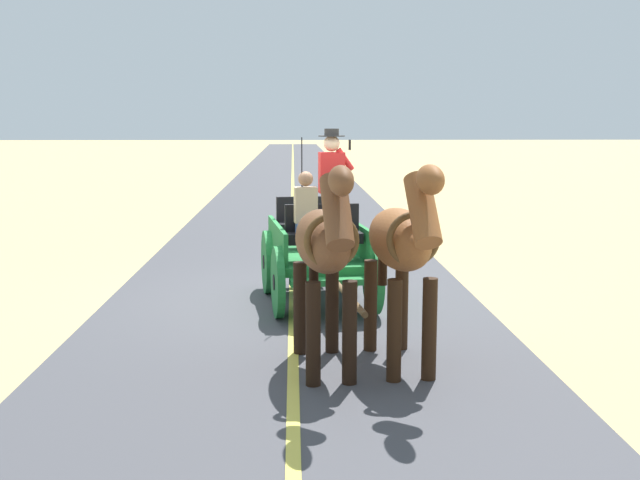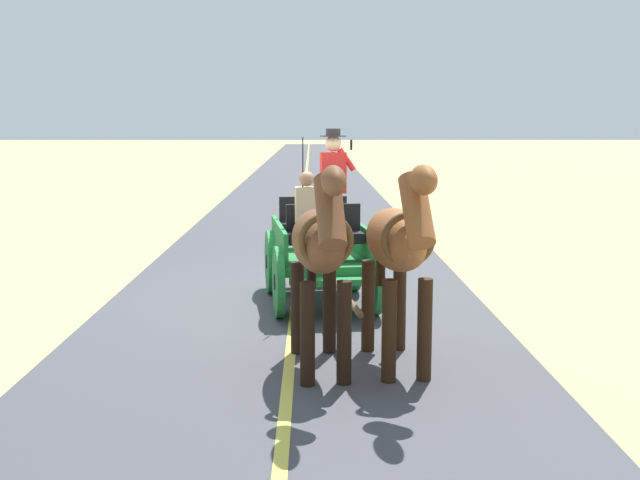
{
  "view_description": "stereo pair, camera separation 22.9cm",
  "coord_description": "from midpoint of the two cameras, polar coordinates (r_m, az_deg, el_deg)",
  "views": [
    {
      "loc": [
        -0.01,
        11.2,
        2.6
      ],
      "look_at": [
        -0.35,
        1.36,
        1.1
      ],
      "focal_mm": 43.88,
      "sensor_mm": 36.0,
      "label": 1
    },
    {
      "loc": [
        -0.24,
        11.21,
        2.6
      ],
      "look_at": [
        -0.35,
        1.36,
        1.1
      ],
      "focal_mm": 43.88,
      "sensor_mm": 36.0,
      "label": 2
    }
  ],
  "objects": [
    {
      "name": "ground_plane",
      "position": [
        11.5,
        -2.55,
        -4.41
      ],
      "size": [
        200.0,
        200.0,
        0.0
      ],
      "primitive_type": "plane",
      "color": "tan"
    },
    {
      "name": "road_surface",
      "position": [
        11.5,
        -2.55,
        -4.39
      ],
      "size": [
        5.44,
        160.0,
        0.01
      ],
      "primitive_type": "cube",
      "color": "#424247",
      "rests_on": "ground"
    },
    {
      "name": "road_centre_stripe",
      "position": [
        11.5,
        -2.55,
        -4.37
      ],
      "size": [
        0.12,
        160.0,
        0.0
      ],
      "primitive_type": "cube",
      "color": "#DBCC4C",
      "rests_on": "road_surface"
    },
    {
      "name": "horse_drawn_carriage",
      "position": [
        11.11,
        -0.72,
        -0.59
      ],
      "size": [
        1.7,
        4.51,
        2.5
      ],
      "color": "#1E7233",
      "rests_on": "ground"
    },
    {
      "name": "horse_near_side",
      "position": [
        8.17,
        5.2,
        -0.35
      ],
      "size": [
        0.74,
        2.14,
        2.21
      ],
      "color": "brown",
      "rests_on": "ground"
    },
    {
      "name": "horse_off_side",
      "position": [
        8.01,
        -0.46,
        -0.5
      ],
      "size": [
        0.73,
        2.14,
        2.21
      ],
      "color": "brown",
      "rests_on": "ground"
    }
  ]
}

